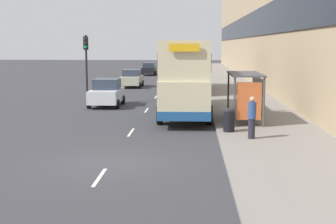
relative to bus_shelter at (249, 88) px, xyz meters
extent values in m
plane|color=#38383D|center=(-5.77, -8.41, -1.88)|extent=(220.00, 220.00, 0.00)
cube|color=gray|center=(0.73, 30.09, -1.81)|extent=(5.00, 93.00, 0.14)
cube|color=tan|center=(4.73, 30.09, 4.96)|extent=(3.00, 93.00, 13.68)
cube|color=black|center=(3.19, 30.09, 4.28)|extent=(0.12, 89.28, 2.46)
cube|color=silver|center=(-5.77, -10.18, -1.87)|extent=(0.12, 2.00, 0.01)
cube|color=silver|center=(-5.77, -2.67, -1.87)|extent=(0.12, 2.00, 0.01)
cube|color=silver|center=(-5.77, 4.84, -1.87)|extent=(0.12, 2.00, 0.01)
cube|color=silver|center=(-5.77, 12.34, -1.87)|extent=(0.12, 2.00, 0.01)
cube|color=silver|center=(-5.77, 19.85, -1.87)|extent=(0.12, 2.00, 0.01)
cube|color=#4C4C51|center=(-0.17, 0.35, 0.70)|extent=(1.60, 4.20, 0.08)
cylinder|color=#4C4C51|center=(-0.87, -1.65, -0.54)|extent=(0.10, 0.10, 2.40)
cylinder|color=#4C4C51|center=(-0.87, 2.35, -0.54)|extent=(0.10, 0.10, 2.40)
cylinder|color=#4C4C51|center=(0.53, -1.65, -0.54)|extent=(0.10, 0.10, 2.40)
cylinder|color=#4C4C51|center=(0.53, 2.35, -0.54)|extent=(0.10, 0.10, 2.40)
cube|color=#99A8B2|center=(0.50, 0.35, -0.42)|extent=(0.04, 3.68, 1.92)
cube|color=#D86633|center=(-0.17, -1.59, -0.49)|extent=(1.19, 0.10, 1.82)
cube|color=maroon|center=(0.07, 0.35, -1.29)|extent=(0.36, 2.80, 0.08)
cube|color=beige|center=(-3.30, 2.94, -0.45)|extent=(2.55, 10.55, 1.85)
cube|color=beige|center=(-3.30, 2.94, 1.45)|extent=(2.50, 10.23, 1.95)
cube|color=#1E518C|center=(-3.30, 2.94, -1.15)|extent=(2.58, 10.60, 0.45)
cube|color=#2D3847|center=(-3.30, 2.94, -0.08)|extent=(2.58, 9.91, 0.81)
cube|color=#2D3847|center=(-3.30, 2.94, 1.35)|extent=(2.55, 9.91, 0.94)
cube|color=yellow|center=(-3.30, -2.32, 2.07)|extent=(1.40, 0.08, 0.36)
cylinder|color=black|center=(-4.57, 6.52, -1.38)|extent=(0.30, 1.00, 1.00)
cylinder|color=black|center=(-2.02, 6.52, -1.38)|extent=(0.30, 1.00, 1.00)
cylinder|color=black|center=(-4.57, -0.33, -1.38)|extent=(0.30, 1.00, 1.00)
cylinder|color=black|center=(-2.02, -0.33, -1.38)|extent=(0.30, 1.00, 1.00)
cube|color=beige|center=(-3.29, 16.71, -0.45)|extent=(2.55, 10.55, 1.85)
cube|color=beige|center=(-3.29, 16.71, 1.45)|extent=(2.50, 10.23, 1.95)
cube|color=#1E518C|center=(-3.29, 16.71, -1.15)|extent=(2.58, 10.60, 0.45)
cube|color=#2D3847|center=(-3.29, 16.71, -0.08)|extent=(2.58, 9.91, 0.81)
cube|color=#2D3847|center=(-3.29, 16.71, 1.35)|extent=(2.55, 9.91, 0.94)
cube|color=yellow|center=(-3.29, 11.45, 2.07)|extent=(1.40, 0.08, 0.36)
cylinder|color=black|center=(-4.57, 20.29, -1.38)|extent=(0.30, 1.00, 1.00)
cylinder|color=black|center=(-2.02, 20.29, -1.38)|extent=(0.30, 1.00, 1.00)
cylinder|color=black|center=(-4.57, 13.44, -1.38)|extent=(0.30, 1.00, 1.00)
cylinder|color=black|center=(-2.02, 13.44, -1.38)|extent=(0.30, 1.00, 1.00)
cube|color=maroon|center=(-3.29, 34.96, -1.18)|extent=(1.89, 4.05, 0.80)
cube|color=#2D3847|center=(-3.29, 34.75, -0.45)|extent=(1.66, 1.95, 0.66)
cylinder|color=black|center=(-4.23, 36.21, -1.58)|extent=(0.20, 0.60, 0.60)
cylinder|color=black|center=(-2.34, 36.21, -1.58)|extent=(0.20, 0.60, 0.60)
cylinder|color=black|center=(-4.23, 33.70, -1.58)|extent=(0.20, 0.60, 0.60)
cylinder|color=black|center=(-2.34, 33.70, -1.58)|extent=(0.20, 0.60, 0.60)
cube|color=#B7B799|center=(-8.77, 20.79, -1.19)|extent=(1.86, 3.99, 0.77)
cube|color=#2D3847|center=(-8.77, 20.99, -0.49)|extent=(1.64, 1.91, 0.63)
cylinder|color=black|center=(-7.84, 19.55, -1.58)|extent=(0.20, 0.60, 0.60)
cylinder|color=black|center=(-9.70, 19.55, -1.58)|extent=(0.20, 0.60, 0.60)
cylinder|color=black|center=(-7.84, 22.02, -1.58)|extent=(0.20, 0.60, 0.60)
cylinder|color=black|center=(-9.70, 22.02, -1.58)|extent=(0.20, 0.60, 0.60)
cube|color=silver|center=(-8.62, 6.66, -1.16)|extent=(1.86, 3.92, 0.84)
cube|color=#2D3847|center=(-8.62, 6.86, -0.39)|extent=(1.64, 1.88, 0.69)
cylinder|color=black|center=(-7.69, 5.45, -1.58)|extent=(0.20, 0.60, 0.60)
cylinder|color=black|center=(-9.56, 5.45, -1.58)|extent=(0.20, 0.60, 0.60)
cylinder|color=black|center=(-7.69, 7.88, -1.58)|extent=(0.20, 0.60, 0.60)
cylinder|color=black|center=(-9.56, 7.88, -1.58)|extent=(0.20, 0.60, 0.60)
cube|color=black|center=(-8.78, 38.91, -1.20)|extent=(1.73, 3.82, 0.75)
cube|color=#2D3847|center=(-8.78, 39.10, -0.52)|extent=(1.52, 1.83, 0.61)
cylinder|color=black|center=(-7.92, 37.72, -1.58)|extent=(0.20, 0.60, 0.60)
cylinder|color=black|center=(-9.65, 37.72, -1.58)|extent=(0.20, 0.60, 0.60)
cylinder|color=black|center=(-7.92, 40.09, -1.58)|extent=(0.20, 0.60, 0.60)
cylinder|color=black|center=(-9.65, 40.09, -1.58)|extent=(0.20, 0.60, 0.60)
cylinder|color=#23232D|center=(1.10, 3.33, -1.31)|extent=(0.29, 0.29, 0.85)
cylinder|color=#26262D|center=(1.10, 3.33, -0.53)|extent=(0.35, 0.35, 0.71)
sphere|color=tan|center=(1.10, 3.33, -0.06)|extent=(0.23, 0.23, 0.23)
cylinder|color=#23232D|center=(0.35, 3.23, -1.34)|extent=(0.27, 0.27, 0.79)
cylinder|color=#4C4C51|center=(0.35, 3.23, -0.62)|extent=(0.33, 0.33, 0.66)
sphere|color=tan|center=(0.35, 3.23, -0.18)|extent=(0.21, 0.21, 0.21)
cylinder|color=#23232D|center=(-0.39, -4.50, -1.31)|extent=(0.29, 0.29, 0.85)
cylinder|color=navy|center=(-0.39, -4.50, -0.53)|extent=(0.35, 0.35, 0.71)
sphere|color=tan|center=(-0.39, -4.50, -0.06)|extent=(0.23, 0.23, 0.23)
cylinder|color=#23232D|center=(0.48, 0.54, -1.36)|extent=(0.26, 0.26, 0.75)
cylinder|color=navy|center=(0.48, 0.54, -0.67)|extent=(0.31, 0.31, 0.63)
sphere|color=tan|center=(0.48, 0.54, -0.25)|extent=(0.20, 0.20, 0.20)
cylinder|color=black|center=(-1.22, -2.92, -1.26)|extent=(0.52, 0.52, 0.95)
cylinder|color=#2D2D33|center=(-1.22, -2.92, -0.74)|extent=(0.55, 0.55, 0.10)
cylinder|color=black|center=(-10.17, 7.71, 0.49)|extent=(0.14, 0.14, 4.74)
cube|color=black|center=(-10.17, 7.66, 2.31)|extent=(0.30, 0.24, 0.90)
sphere|color=#2D2D2D|center=(-10.17, 7.54, 2.58)|extent=(0.16, 0.16, 0.16)
sphere|color=#2D2D2D|center=(-10.17, 7.54, 2.31)|extent=(0.16, 0.16, 0.16)
sphere|color=#19D84C|center=(-10.17, 7.54, 2.04)|extent=(0.16, 0.16, 0.16)
camera|label=1|loc=(-2.92, -24.12, 2.21)|focal=50.00mm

